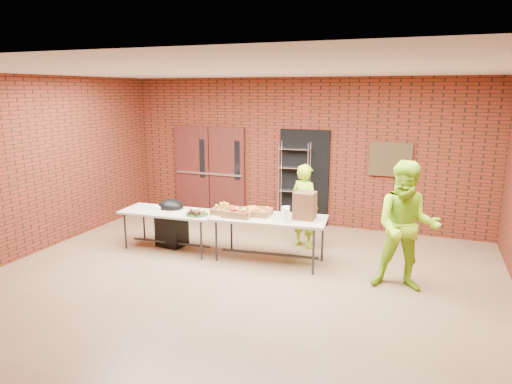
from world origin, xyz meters
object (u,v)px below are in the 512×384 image
table_left (170,214)px  volunteer_man (406,227)px  covered_grill (172,222)px  volunteer_woman (304,206)px  coffee_dispenser (305,206)px  table_right (269,221)px  wire_rack (294,184)px

table_left → volunteer_man: bearing=-6.6°
covered_grill → volunteer_woman: 2.55m
table_left → volunteer_man: size_ratio=0.94×
table_left → coffee_dispenser: (2.52, 0.18, 0.35)m
table_left → table_right: (1.94, 0.07, 0.05)m
coffee_dispenser → wire_rack: bearing=110.7°
wire_rack → table_left: 2.93m
wire_rack → table_right: 2.32m
table_left → volunteer_woman: 2.52m
table_left → coffee_dispenser: coffee_dispenser is taller
table_left → table_right: bearing=-0.8°
wire_rack → covered_grill: (-1.78, -2.19, -0.46)m
volunteer_woman → volunteer_man: bearing=169.3°
volunteer_woman → coffee_dispenser: bearing=128.6°
volunteer_man → covered_grill: bearing=169.8°
covered_grill → volunteer_woman: bearing=25.8°
table_left → volunteer_man: 4.20m
table_left → covered_grill: bearing=112.5°
table_right → covered_grill: (-2.02, 0.11, -0.27)m
wire_rack → covered_grill: bearing=-134.6°
wire_rack → volunteer_man: size_ratio=0.95×
table_right → volunteer_woman: 1.01m
table_right → coffee_dispenser: (0.59, 0.12, 0.30)m
table_left → wire_rack: bearing=51.6°
volunteer_woman → volunteer_man: 2.28m
covered_grill → volunteer_woman: (2.39, 0.83, 0.34)m
wire_rack → coffee_dispenser: 2.34m
volunteer_woman → volunteer_man: size_ratio=0.82×
table_right → covered_grill: size_ratio=2.20×
wire_rack → volunteer_woman: 1.50m
covered_grill → table_left: bearing=-58.0°
volunteer_woman → table_right: bearing=92.2°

